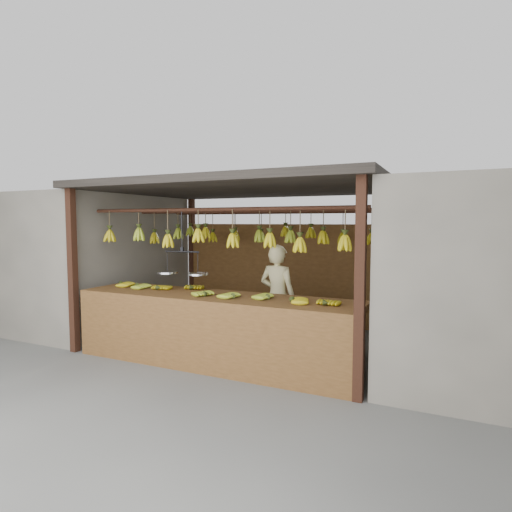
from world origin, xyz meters
The scene contains 8 objects.
ground centered at (0.00, 0.00, 0.00)m, with size 80.00×80.00×0.00m, color #5B5B57.
stall centered at (0.00, 0.33, 1.97)m, with size 4.30×3.30×2.40m.
neighbor_left centered at (-3.60, 0.00, 1.15)m, with size 3.00×3.00×2.30m, color slate.
counter centered at (0.07, -1.24, 0.72)m, with size 3.80×0.86×0.96m.
hanging_bananas centered at (-0.01, -0.01, 1.61)m, with size 3.62×2.25×0.40m.
balance_scale centered at (-0.50, -1.00, 1.19)m, with size 0.76×0.31×0.87m.
vendor centered at (0.55, -0.14, 0.76)m, with size 0.55×0.36×1.51m, color beige.
bag_bundles centered at (1.94, 1.35, 1.00)m, with size 0.08×0.26×1.30m.
Camera 1 is at (2.86, -5.80, 1.83)m, focal length 30.00 mm.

